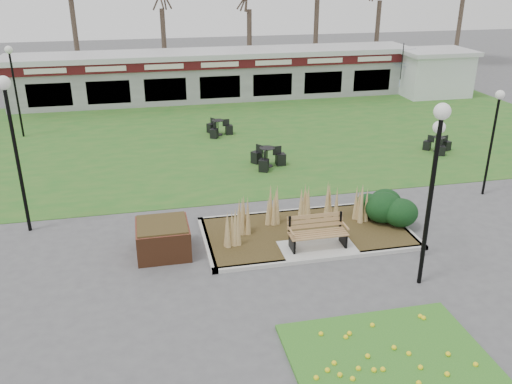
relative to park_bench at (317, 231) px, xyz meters
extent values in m
plane|color=#515154|center=(0.00, -0.25, -0.59)|extent=(100.00, 100.00, 0.00)
cube|color=#246720|center=(0.00, 11.75, -0.58)|extent=(34.00, 16.00, 0.02)
cube|color=#297220|center=(0.00, -4.85, -0.55)|extent=(4.20, 3.00, 0.08)
cube|color=#372916|center=(0.00, 0.95, -0.53)|extent=(6.22, 3.22, 0.12)
cube|color=#B7B7B2|center=(0.00, -0.66, -0.53)|extent=(6.40, 0.18, 0.12)
cube|color=#B7B7B2|center=(0.00, 2.56, -0.53)|extent=(6.40, 0.18, 0.12)
cube|color=#B7B7B2|center=(-3.11, 0.95, -0.53)|extent=(0.18, 3.40, 0.12)
cube|color=#B7B7B2|center=(3.11, 0.95, -0.53)|extent=(0.18, 3.40, 0.12)
cube|color=#B7B7B2|center=(0.00, -0.10, -0.52)|extent=(2.20, 1.20, 0.13)
cone|color=tan|center=(-1.90, 1.35, 0.11)|extent=(0.36, 0.36, 1.15)
cone|color=tan|center=(-0.90, 1.75, 0.11)|extent=(0.36, 0.36, 1.15)
cone|color=tan|center=(0.20, 1.95, 0.11)|extent=(0.36, 0.36, 1.15)
cone|color=tan|center=(1.10, 1.75, 0.11)|extent=(0.36, 0.36, 1.15)
cone|color=tan|center=(1.90, 1.35, 0.11)|extent=(0.36, 0.36, 1.15)
cone|color=tan|center=(-2.40, 0.55, 0.11)|extent=(0.36, 0.36, 1.15)
ellipsoid|color=black|center=(2.60, 1.15, 0.00)|extent=(1.21, 1.10, 0.99)
ellipsoid|color=black|center=(3.00, 0.75, -0.04)|extent=(1.10, 1.00, 0.90)
ellipsoid|color=black|center=(2.90, 1.65, -0.06)|extent=(1.06, 0.96, 0.86)
ellipsoid|color=black|center=(2.30, 1.65, -0.11)|extent=(0.92, 0.84, 0.76)
cube|color=#A17748|center=(0.00, -0.10, -0.03)|extent=(1.70, 0.57, 0.04)
cube|color=#A17748|center=(0.00, 0.21, 0.25)|extent=(1.70, 0.13, 0.44)
cube|color=black|center=(-0.78, -0.10, -0.25)|extent=(0.06, 0.55, 0.42)
cube|color=black|center=(0.78, -0.10, -0.25)|extent=(0.06, 0.55, 0.42)
cube|color=black|center=(-0.78, 0.20, 0.22)|extent=(0.06, 0.06, 0.50)
cube|color=black|center=(0.78, 0.20, 0.22)|extent=(0.06, 0.06, 0.50)
cube|color=#A17748|center=(-0.82, -0.12, 0.15)|extent=(0.05, 0.50, 0.04)
cube|color=#A17748|center=(0.82, -0.12, 0.15)|extent=(0.05, 0.50, 0.04)
cube|color=brown|center=(-4.40, 0.75, -0.14)|extent=(1.50, 1.50, 0.90)
cube|color=#372916|center=(-4.40, 0.75, 0.33)|extent=(1.40, 1.40, 0.06)
cube|color=gray|center=(0.00, 19.75, 0.71)|extent=(24.00, 3.00, 2.60)
cube|color=#470F12|center=(0.00, 18.20, 1.76)|extent=(24.00, 0.18, 0.55)
cube|color=silver|center=(0.00, 19.75, 2.16)|extent=(24.60, 3.40, 0.30)
cube|color=silver|center=(0.00, 18.09, 1.76)|extent=(22.00, 0.02, 0.28)
cube|color=black|center=(0.00, 18.30, 0.41)|extent=(22.00, 0.10, 1.30)
cube|color=silver|center=(13.50, 17.75, 0.71)|extent=(4.00, 3.00, 2.60)
cube|color=silver|center=(13.50, 17.75, 2.11)|extent=(4.40, 3.40, 0.25)
cylinder|color=#47382B|center=(-9.00, 27.75, 2.00)|extent=(0.36, 0.36, 5.17)
cylinder|color=#47382B|center=(-3.00, 27.75, 2.00)|extent=(0.36, 0.36, 5.17)
cylinder|color=#47382B|center=(3.00, 27.75, 2.00)|extent=(0.36, 0.36, 5.17)
cylinder|color=#47382B|center=(9.00, 27.75, 2.00)|extent=(0.36, 0.36, 5.17)
cylinder|color=#47382B|center=(15.00, 27.75, 2.00)|extent=(0.36, 0.36, 5.17)
cylinder|color=#47382B|center=(21.00, 27.75, 2.00)|extent=(0.36, 0.36, 5.17)
cylinder|color=black|center=(2.08, -2.30, 1.63)|extent=(0.11, 0.11, 4.44)
sphere|color=white|center=(2.08, -2.30, 4.03)|extent=(0.40, 0.40, 0.40)
cylinder|color=black|center=(2.83, -1.05, 1.26)|extent=(0.09, 0.09, 3.69)
sphere|color=white|center=(2.83, -1.05, 3.25)|extent=(0.33, 0.33, 0.33)
cylinder|color=black|center=(-8.44, 3.11, 1.65)|extent=(0.11, 0.11, 4.48)
sphere|color=white|center=(-8.44, 3.11, 4.07)|extent=(0.40, 0.40, 0.40)
cylinder|color=black|center=(7.23, 2.66, 1.17)|extent=(0.09, 0.09, 3.52)
sphere|color=white|center=(7.23, 2.66, 3.07)|extent=(0.32, 0.32, 0.32)
cylinder|color=black|center=(-10.36, 13.73, 1.40)|extent=(0.10, 0.10, 3.97)
sphere|color=white|center=(-10.36, 13.73, 3.54)|extent=(0.36, 0.36, 0.36)
cylinder|color=black|center=(0.21, 7.13, -0.55)|extent=(0.47, 0.47, 0.03)
cylinder|color=black|center=(0.21, 7.13, -0.17)|extent=(0.05, 0.05, 0.77)
cylinder|color=black|center=(0.21, 7.13, 0.23)|extent=(0.64, 0.64, 0.03)
cube|color=black|center=(0.80, 7.18, -0.32)|extent=(0.39, 0.39, 0.49)
cube|color=black|center=(-0.12, 7.62, -0.32)|extent=(0.51, 0.51, 0.49)
cube|color=black|center=(-0.05, 6.60, -0.32)|extent=(0.49, 0.49, 0.49)
cylinder|color=black|center=(-1.10, 11.96, -0.55)|extent=(0.43, 0.43, 0.03)
cylinder|color=black|center=(-1.10, 11.96, -0.20)|extent=(0.05, 0.05, 0.71)
cylinder|color=black|center=(-1.10, 11.96, 0.16)|extent=(0.59, 0.59, 0.02)
cube|color=black|center=(-0.55, 11.97, -0.34)|extent=(0.34, 0.34, 0.45)
cube|color=black|center=(-1.37, 12.42, -0.34)|extent=(0.46, 0.46, 0.45)
cube|color=black|center=(-1.36, 11.48, -0.34)|extent=(0.46, 0.46, 0.45)
cylinder|color=black|center=(8.08, 7.34, -0.55)|extent=(0.39, 0.39, 0.03)
cylinder|color=black|center=(8.08, 7.34, -0.24)|extent=(0.04, 0.04, 0.65)
cylinder|color=black|center=(8.08, 7.34, 0.09)|extent=(0.54, 0.54, 0.02)
cube|color=black|center=(8.56, 7.47, -0.36)|extent=(0.37, 0.37, 0.41)
cube|color=black|center=(7.74, 7.69, -0.36)|extent=(0.43, 0.43, 0.41)
cube|color=black|center=(7.95, 6.87, -0.36)|extent=(0.38, 0.38, 0.41)
cylinder|color=black|center=(11.27, 17.75, 0.51)|extent=(0.06, 0.06, 2.20)
imported|color=blue|center=(11.27, 17.75, 0.79)|extent=(1.81, 1.84, 1.59)
imported|color=black|center=(-13.09, 26.75, 0.10)|extent=(4.40, 2.61, 1.37)
camera|label=1|loc=(-4.73, -13.31, 7.20)|focal=38.00mm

